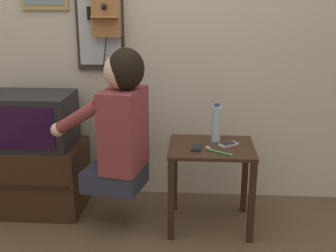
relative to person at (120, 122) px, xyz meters
name	(u,v)px	position (x,y,z in m)	size (l,w,h in m)	color
wall_back	(138,28)	(0.05, 0.56, 0.54)	(6.80, 0.05, 2.55)	beige
side_table	(211,163)	(0.58, 0.06, -0.29)	(0.55, 0.45, 0.57)	#382316
person	(120,122)	(0.00, 0.00, 0.00)	(0.61, 0.46, 0.92)	#2D3347
tv_stand	(38,176)	(-0.65, 0.23, -0.49)	(0.65, 0.48, 0.48)	#382316
television	(30,120)	(-0.68, 0.24, -0.07)	(0.59, 0.42, 0.37)	#232326
wall_phone_antique	(106,10)	(-0.16, 0.47, 0.67)	(0.24, 0.18, 0.77)	#9E6B3D
wall_mirror	(99,16)	(-0.22, 0.51, 0.63)	(0.34, 0.03, 0.76)	#2D2823
cell_phone_held	(197,148)	(0.49, 0.00, -0.16)	(0.07, 0.13, 0.01)	black
cell_phone_spare	(228,144)	(0.69, 0.08, -0.16)	(0.14, 0.12, 0.01)	silver
water_bottle	(216,123)	(0.61, 0.16, -0.05)	(0.06, 0.06, 0.26)	#ADC6DB
toothbrush	(217,151)	(0.61, -0.06, -0.16)	(0.16, 0.11, 0.02)	#4CBF66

